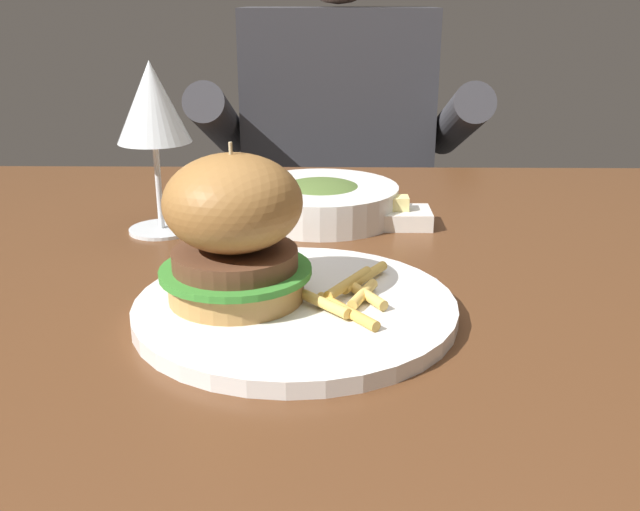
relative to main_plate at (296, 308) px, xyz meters
The scene contains 8 objects.
dining_table 0.17m from the main_plate, 90.20° to the left, with size 1.40×0.84×0.74m.
main_plate is the anchor object (origin of this frame).
burger_sandwich 0.09m from the main_plate, behind, with size 0.13×0.13×0.13m.
fries_pile 0.05m from the main_plate, ahead, with size 0.08×0.13×0.01m.
wine_glass 0.32m from the main_plate, 125.70° to the left, with size 0.08×0.08×0.19m.
butter_dish 0.28m from the main_plate, 67.50° to the left, with size 0.08×0.06×0.04m.
soup_bowl 0.29m from the main_plate, 86.57° to the left, with size 0.19×0.19×0.05m.
diner_person 0.87m from the main_plate, 87.15° to the left, with size 0.51×0.36×1.18m.
Camera 1 is at (0.03, -0.70, 1.00)m, focal length 40.00 mm.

